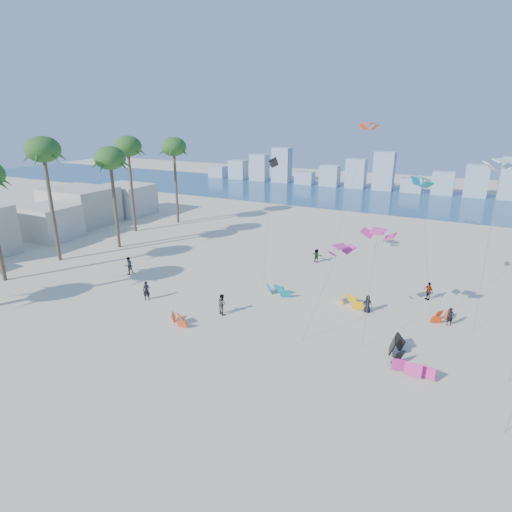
% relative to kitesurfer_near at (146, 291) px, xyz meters
% --- Properties ---
extents(ground, '(220.00, 220.00, 0.00)m').
position_rel_kitesurfer_near_xyz_m(ground, '(6.29, -11.90, -0.90)').
color(ground, beige).
rests_on(ground, ground).
extents(ocean, '(220.00, 220.00, 0.00)m').
position_rel_kitesurfer_near_xyz_m(ocean, '(6.29, 60.10, -0.90)').
color(ocean, navy).
rests_on(ocean, ground).
extents(kitesurfer_near, '(0.79, 0.71, 1.81)m').
position_rel_kitesurfer_near_xyz_m(kitesurfer_near, '(0.00, 0.00, 0.00)').
color(kitesurfer_near, black).
rests_on(kitesurfer_near, ground).
extents(kitesurfer_mid, '(1.11, 1.02, 1.84)m').
position_rel_kitesurfer_near_xyz_m(kitesurfer_mid, '(7.74, 0.69, 0.01)').
color(kitesurfer_mid, gray).
rests_on(kitesurfer_mid, ground).
extents(kitesurfers_far, '(38.44, 14.89, 1.92)m').
position_rel_kitesurfer_near_xyz_m(kitesurfers_far, '(16.00, 7.91, -0.02)').
color(kitesurfers_far, black).
rests_on(kitesurfers_far, ground).
extents(grounded_kites, '(21.12, 12.55, 1.04)m').
position_rel_kitesurfer_near_xyz_m(grounded_kites, '(18.21, 3.04, -0.45)').
color(grounded_kites, '#E34416').
rests_on(grounded_kites, ground).
extents(flying_kites, '(31.91, 30.22, 15.85)m').
position_rel_kitesurfer_near_xyz_m(flying_kites, '(23.07, 8.61, 9.42)').
color(flying_kites, '#DF318E').
rests_on(flying_kites, ground).
extents(palm_row, '(8.69, 44.80, 14.18)m').
position_rel_kitesurfer_near_xyz_m(palm_row, '(-15.69, 4.28, 10.17)').
color(palm_row, brown).
rests_on(palm_row, ground).
extents(beachfront_buildings, '(11.50, 43.00, 6.00)m').
position_rel_kitesurfer_near_xyz_m(beachfront_buildings, '(-27.40, 8.92, 1.77)').
color(beachfront_buildings, beige).
rests_on(beachfront_buildings, ground).
extents(distant_skyline, '(85.00, 3.00, 8.40)m').
position_rel_kitesurfer_near_xyz_m(distant_skyline, '(5.10, 70.10, 2.18)').
color(distant_skyline, '#9EADBF').
rests_on(distant_skyline, ground).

